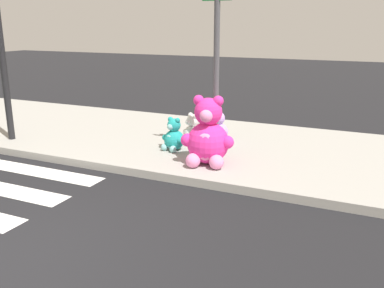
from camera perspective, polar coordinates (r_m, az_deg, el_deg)
The scene contains 6 objects.
sidewalk at distance 9.43m, azimuth -0.77°, elevation 0.25°, with size 28.00×4.40×0.15m, color #9E9B93.
sign_pole at distance 7.99m, azimuth 3.29°, elevation 10.33°, with size 0.56×0.11×3.20m.
plush_pink_large at distance 7.63m, azimuth 2.12°, elevation 0.94°, with size 0.95×0.88×1.25m.
plush_teal at distance 8.54m, azimuth -2.51°, elevation 0.94°, with size 0.51×0.47×0.67m.
plush_lavender at distance 9.14m, azimuth 3.43°, elevation 1.97°, with size 0.49×0.49×0.69m.
plush_white at distance 8.96m, azimuth 0.01°, elevation 1.66°, with size 0.46×0.48×0.66m.
Camera 1 is at (3.88, -3.01, 2.62)m, focal length 39.66 mm.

